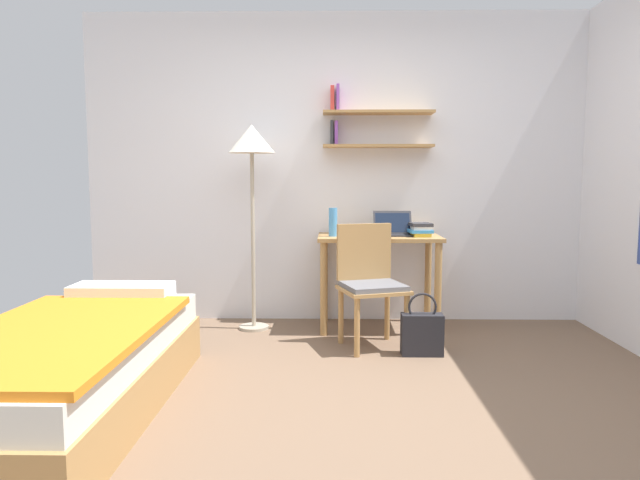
# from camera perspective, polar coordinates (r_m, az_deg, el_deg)

# --- Properties ---
(ground_plane) EXTENTS (5.28, 5.28, 0.00)m
(ground_plane) POSITION_cam_1_polar(r_m,az_deg,el_deg) (3.19, 3.36, -16.39)
(ground_plane) COLOR brown
(wall_back) EXTENTS (4.40, 0.27, 2.60)m
(wall_back) POSITION_cam_1_polar(r_m,az_deg,el_deg) (4.97, 2.56, 7.09)
(wall_back) COLOR white
(wall_back) RESTS_ON ground_plane
(bed) EXTENTS (0.91, 2.01, 0.54)m
(bed) POSITION_cam_1_polar(r_m,az_deg,el_deg) (3.32, -23.45, -11.58)
(bed) COLOR #B2844C
(bed) RESTS_ON ground_plane
(desk) EXTENTS (0.98, 0.56, 0.76)m
(desk) POSITION_cam_1_polar(r_m,az_deg,el_deg) (4.70, 5.80, -1.40)
(desk) COLOR #B2844C
(desk) RESTS_ON ground_plane
(desk_chair) EXTENTS (0.55, 0.53, 0.89)m
(desk_chair) POSITION_cam_1_polar(r_m,az_deg,el_deg) (4.22, 4.96, -3.94)
(desk_chair) COLOR #B2844C
(desk_chair) RESTS_ON ground_plane
(standing_lamp) EXTENTS (0.37, 0.37, 1.64)m
(standing_lamp) POSITION_cam_1_polar(r_m,az_deg,el_deg) (4.65, -6.74, 8.66)
(standing_lamp) COLOR #B2A893
(standing_lamp) RESTS_ON ground_plane
(laptop) EXTENTS (0.32, 0.22, 0.19)m
(laptop) POSITION_cam_1_polar(r_m,az_deg,el_deg) (4.71, 7.20, 1.07)
(laptop) COLOR #2D2D33
(laptop) RESTS_ON desk
(water_bottle) EXTENTS (0.07, 0.07, 0.23)m
(water_bottle) POSITION_cam_1_polar(r_m,az_deg,el_deg) (4.59, 1.29, 1.77)
(water_bottle) COLOR #4C99DB
(water_bottle) RESTS_ON desk
(book_stack) EXTENTS (0.19, 0.23, 0.11)m
(book_stack) POSITION_cam_1_polar(r_m,az_deg,el_deg) (4.67, 9.85, 1.02)
(book_stack) COLOR gold
(book_stack) RESTS_ON desk
(handbag) EXTENTS (0.29, 0.13, 0.44)m
(handbag) POSITION_cam_1_polar(r_m,az_deg,el_deg) (4.11, 10.03, -9.02)
(handbag) COLOR #232328
(handbag) RESTS_ON ground_plane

